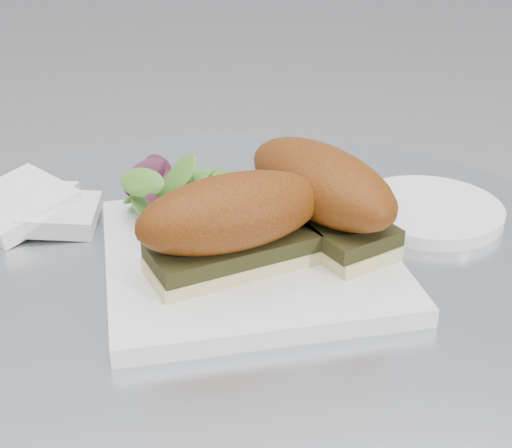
{
  "coord_description": "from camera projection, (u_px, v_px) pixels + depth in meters",
  "views": [
    {
      "loc": [
        -0.1,
        -0.51,
        1.05
      ],
      "look_at": [
        0.02,
        0.02,
        0.77
      ],
      "focal_mm": 50.0,
      "sensor_mm": 36.0,
      "label": 1
    }
  ],
  "objects": [
    {
      "name": "salad",
      "position": [
        176.0,
        193.0,
        0.66
      ],
      "size": [
        0.11,
        0.11,
        0.05
      ],
      "primitive_type": null,
      "color": "#54922F",
      "rests_on": "plate"
    },
    {
      "name": "sandwich_left",
      "position": [
        233.0,
        222.0,
        0.57
      ],
      "size": [
        0.17,
        0.11,
        0.08
      ],
      "rotation": [
        0.0,
        0.0,
        0.25
      ],
      "color": "#F5E399",
      "rests_on": "plate"
    },
    {
      "name": "napkin",
      "position": [
        40.0,
        215.0,
        0.69
      ],
      "size": [
        0.15,
        0.15,
        0.02
      ],
      "primitive_type": null,
      "rotation": [
        0.0,
        0.0,
        0.33
      ],
      "color": "white",
      "rests_on": "table"
    },
    {
      "name": "plate",
      "position": [
        248.0,
        256.0,
        0.62
      ],
      "size": [
        0.24,
        0.24,
        0.02
      ],
      "primitive_type": "cube",
      "rotation": [
        0.0,
        0.0,
        -0.0
      ],
      "color": "white",
      "rests_on": "table"
    },
    {
      "name": "sandwich_right",
      "position": [
        320.0,
        191.0,
        0.62
      ],
      "size": [
        0.14,
        0.19,
        0.08
      ],
      "rotation": [
        0.0,
        0.0,
        -1.21
      ],
      "color": "#F5E399",
      "rests_on": "plate"
    },
    {
      "name": "saucer",
      "position": [
        428.0,
        210.0,
        0.7
      ],
      "size": [
        0.15,
        0.15,
        0.01
      ],
      "primitive_type": "cylinder",
      "color": "white",
      "rests_on": "table"
    }
  ]
}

